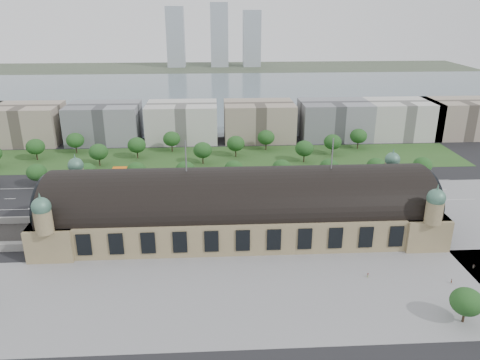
{
  "coord_description": "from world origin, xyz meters",
  "views": [
    {
      "loc": [
        -9.16,
        -165.71,
        84.85
      ],
      "look_at": [
        1.25,
        19.8,
        14.0
      ],
      "focal_mm": 35.0,
      "sensor_mm": 36.0,
      "label": 1
    }
  ],
  "objects": [
    {
      "name": "parked_car_3",
      "position": [
        -36.15,
        25.0,
        0.67
      ],
      "size": [
        4.26,
        3.04,
        1.35
      ],
      "primitive_type": "imported",
      "rotation": [
        0.0,
        0.0,
        -1.16
      ],
      "color": "#54585B",
      "rests_on": "ground"
    },
    {
      "name": "tree_row_7",
      "position": [
        48.0,
        53.0,
        7.43
      ],
      "size": [
        9.6,
        9.6,
        11.52
      ],
      "color": "#2D2116",
      "rests_on": "ground"
    },
    {
      "name": "far_shore",
      "position": [
        0.0,
        498.0,
        0.0
      ],
      "size": [
        700.0,
        120.0,
        0.14
      ],
      "primitive_type": "cube",
      "color": "#44513D",
      "rests_on": "ground"
    },
    {
      "name": "traffic_car_1",
      "position": [
        -81.06,
        48.54,
        0.72
      ],
      "size": [
        4.44,
        1.73,
        1.44
      ],
      "primitive_type": "imported",
      "rotation": [
        0.0,
        0.0,
        1.52
      ],
      "color": "gray",
      "rests_on": "ground"
    },
    {
      "name": "tree_row_1",
      "position": [
        -96.0,
        53.0,
        7.43
      ],
      "size": [
        9.6,
        9.6,
        11.52
      ],
      "color": "#2D2116",
      "rests_on": "ground"
    },
    {
      "name": "office_4",
      "position": [
        20.0,
        133.0,
        12.0
      ],
      "size": [
        45.0,
        32.0,
        24.0
      ],
      "primitive_type": "cube",
      "color": "tan",
      "rests_on": "ground"
    },
    {
      "name": "grass_belt",
      "position": [
        -15.0,
        93.0,
        0.0
      ],
      "size": [
        300.0,
        45.0,
        0.1
      ],
      "primitive_type": "cube",
      "color": "#2C5321",
      "rests_on": "ground"
    },
    {
      "name": "tree_belt_5",
      "position": [
        -35.0,
        107.0,
        8.05
      ],
      "size": [
        10.4,
        10.4,
        12.48
      ],
      "color": "#2D2116",
      "rests_on": "ground"
    },
    {
      "name": "tree_belt_1",
      "position": [
        -111.0,
        95.0,
        8.05
      ],
      "size": [
        10.4,
        10.4,
        12.48
      ],
      "color": "#2D2116",
      "rests_on": "ground"
    },
    {
      "name": "tree_row_3",
      "position": [
        -48.0,
        53.0,
        7.43
      ],
      "size": [
        9.6,
        9.6,
        11.52
      ],
      "color": "#2D2116",
      "rests_on": "ground"
    },
    {
      "name": "tree_belt_10",
      "position": [
        60.0,
        95.0,
        8.05
      ],
      "size": [
        10.4,
        10.4,
        12.48
      ],
      "color": "#2D2116",
      "rests_on": "ground"
    },
    {
      "name": "tree_row_2",
      "position": [
        -72.0,
        53.0,
        7.43
      ],
      "size": [
        9.6,
        9.6,
        11.52
      ],
      "color": "#2D2116",
      "rests_on": "ground"
    },
    {
      "name": "pedestrian_0",
      "position": [
        40.27,
        -35.91,
        0.79
      ],
      "size": [
        0.85,
        0.6,
        1.58
      ],
      "primitive_type": "imported",
      "rotation": [
        0.0,
        0.0,
        0.22
      ],
      "color": "gray",
      "rests_on": "ground"
    },
    {
      "name": "parked_car_2",
      "position": [
        -41.13,
        21.0,
        0.64
      ],
      "size": [
        4.7,
        3.62,
        1.27
      ],
      "primitive_type": "imported",
      "rotation": [
        0.0,
        0.0,
        -1.09
      ],
      "color": "navy",
      "rests_on": "ground"
    },
    {
      "name": "parked_car_5",
      "position": [
        -20.38,
        21.0,
        0.74
      ],
      "size": [
        5.72,
        5.18,
        1.48
      ],
      "primitive_type": "imported",
      "rotation": [
        0.0,
        0.0,
        -0.92
      ],
      "color": "#9A9CA2",
      "rests_on": "ground"
    },
    {
      "name": "tree_belt_3",
      "position": [
        -73.0,
        83.0,
        8.05
      ],
      "size": [
        10.4,
        10.4,
        12.48
      ],
      "color": "#2D2116",
      "rests_on": "ground"
    },
    {
      "name": "bus_east",
      "position": [
        32.45,
        30.04,
        1.46
      ],
      "size": [
        10.49,
        2.56,
        2.92
      ],
      "primitive_type": "imported",
      "rotation": [
        0.0,
        0.0,
        1.56
      ],
      "color": "beige",
      "rests_on": "ground"
    },
    {
      "name": "tree_row_8",
      "position": [
        72.0,
        53.0,
        7.43
      ],
      "size": [
        9.6,
        9.6,
        11.52
      ],
      "color": "#2D2116",
      "rests_on": "ground"
    },
    {
      "name": "tree_row_4",
      "position": [
        -24.0,
        53.0,
        7.43
      ],
      "size": [
        9.6,
        9.6,
        11.52
      ],
      "color": "#2D2116",
      "rests_on": "ground"
    },
    {
      "name": "station",
      "position": [
        0.0,
        0.0,
        10.28
      ],
      "size": [
        150.0,
        48.4,
        44.3
      ],
      "color": "#99885F",
      "rests_on": "ground"
    },
    {
      "name": "office_7",
      "position": [
        155.0,
        133.0,
        12.0
      ],
      "size": [
        45.0,
        32.0,
        24.0
      ],
      "primitive_type": "cube",
      "color": "tan",
      "rests_on": "ground"
    },
    {
      "name": "office_3",
      "position": [
        -30.0,
        133.0,
        12.0
      ],
      "size": [
        45.0,
        32.0,
        24.0
      ],
      "primitive_type": "cube",
      "color": "beige",
      "rests_on": "ground"
    },
    {
      "name": "parked_car_0",
      "position": [
        -77.05,
        21.49,
        0.76
      ],
      "size": [
        4.65,
        4.0,
        1.51
      ],
      "primitive_type": "imported",
      "rotation": [
        0.0,
        0.0,
        -0.94
      ],
      "color": "black",
      "rests_on": "ground"
    },
    {
      "name": "far_tower_left",
      "position": [
        -60.0,
        508.0,
        40.0
      ],
      "size": [
        24.0,
        24.0,
        80.0
      ],
      "primitive_type": "cube",
      "color": "#9EA8B2",
      "rests_on": "ground"
    },
    {
      "name": "tree_row_9",
      "position": [
        96.0,
        53.0,
        7.43
      ],
      "size": [
        9.6,
        9.6,
        11.52
      ],
      "color": "#2D2116",
      "rests_on": "ground"
    },
    {
      "name": "lake",
      "position": [
        0.0,
        298.0,
        0.0
      ],
      "size": [
        700.0,
        320.0,
        0.08
      ],
      "primitive_type": "cube",
      "color": "slate",
      "rests_on": "ground"
    },
    {
      "name": "tree_row_6",
      "position": [
        24.0,
        53.0,
        7.43
      ],
      "size": [
        9.6,
        9.6,
        11.52
      ],
      "color": "#2D2116",
      "rests_on": "ground"
    },
    {
      "name": "traffic_car_6",
      "position": [
        69.52,
        28.75,
        0.82
      ],
      "size": [
        6.18,
        3.4,
        1.64
      ],
      "primitive_type": "imported",
      "rotation": [
        0.0,
        0.0,
        -1.69
      ],
      "color": "silver",
      "rests_on": "ground"
    },
    {
      "name": "petrol_station",
      "position": [
        -53.91,
        65.28,
        2.95
      ],
      "size": [
        14.0,
        13.0,
        5.05
      ],
      "color": "orange",
      "rests_on": "ground"
    },
    {
      "name": "tree_belt_7",
      "position": [
        3.0,
        95.0,
        8.05
      ],
      "size": [
        10.4,
        10.4,
        12.48
      ],
      "color": "#2D2116",
      "rests_on": "ground"
    },
    {
      "name": "far_tower_right",
      "position": [
        45.0,
        508.0,
        37.5
      ],
      "size": [
        24.0,
        24.0,
        75.0
      ],
      "primitive_type": "cube",
      "color": "#9EA8B2",
      "rests_on": "ground"
    },
    {
      "name": "road_slab",
      "position": [
        -20.0,
        38.0,
        0.0
      ],
      "size": [
        260.0,
        26.0,
        0.1
      ],
      "primitive_type": "cube",
      "color": "black",
      "rests_on": "ground"
    },
    {
      "name": "office_6",
      "position": [
        115.0,
        133.0,
        12.0
      ],
      "size": [
        45.0,
        32.0,
        24.0
      ],
      "primitive_type": "cube",
      "color": "beige",
      "rests_on": "ground"
    },
    {
      "name": "office_2",
      "position": [
        -80.0,
        133.0,
        12.0
      ],
      "size": [
        45.0,
        32.0,
        24.0
      ],
      "primitive_type": "cube",
      "color": "gray",
      "rests_on": "ground"
    },
    {
      "name": "traffic_car_2",
      "position": [
        -48.32,
        32.2,
        0.81
      ],
      "size": [
        5.86,
        2.82,
        1.61
      ],
      "primitive_type": "imported",
      "rotation": [
        0.0,
        0.0,
        -1.6
      ],
      "color": "black",
      "rests_on": "ground"
    },
    {
      "name": "tree_row_5",
      "position": [
        0.0,
        53.0,
        7.43
      ],
      "size": [
        9.6,
        9.6,
        11.52
      ],
      "color": "#2D2116",
      "rests_on": "ground"
    },
    {
      "name": "tree_belt_9",
      "position": [
        41.0,
        83.0,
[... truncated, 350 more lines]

